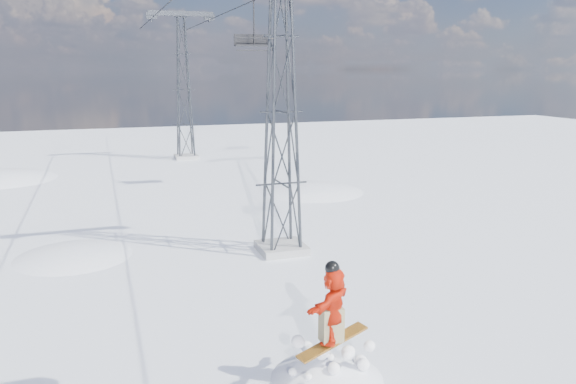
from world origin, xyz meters
The scene contains 5 objects.
ground centered at (0.00, 0.00, 0.00)m, with size 120.00×120.00×0.00m, color white.
snow_terrain centered at (-4.77, 21.24, -9.59)m, with size 39.00×37.00×22.00m.
lift_tower_near centered at (0.80, 8.00, 5.47)m, with size 5.20×1.80×11.43m.
lift_tower_far centered at (0.80, 33.00, 5.47)m, with size 5.20×1.80×11.43m.
lift_chair_mid centered at (3.00, 19.88, 8.63)m, with size 2.23×0.64×2.77m.
Camera 1 is at (-5.73, -12.18, 7.05)m, focal length 35.00 mm.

